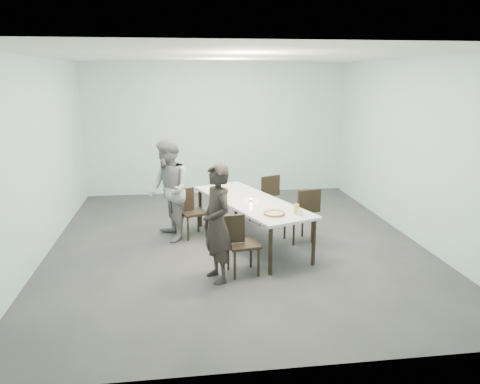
{
  "coord_description": "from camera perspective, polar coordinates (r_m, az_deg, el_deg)",
  "views": [
    {
      "loc": [
        -0.93,
        -7.32,
        2.72
      ],
      "look_at": [
        0.0,
        -0.52,
        1.0
      ],
      "focal_mm": 35.0,
      "sensor_mm": 36.0,
      "label": 1
    }
  ],
  "objects": [
    {
      "name": "menu",
      "position": [
        8.35,
        -2.92,
        0.41
      ],
      "size": [
        0.36,
        0.31,
        0.01
      ],
      "primitive_type": "cube",
      "rotation": [
        0.0,
        0.0,
        0.36
      ],
      "color": "silver",
      "rests_on": "table"
    },
    {
      "name": "chair_near_left",
      "position": [
        6.5,
        -0.3,
        -5.89
      ],
      "size": [
        0.64,
        0.48,
        0.87
      ],
      "rotation": [
        0.0,
        0.0,
        0.16
      ],
      "color": "black",
      "rests_on": "ground"
    },
    {
      "name": "diner_near",
      "position": [
        6.24,
        -2.82,
        -3.85
      ],
      "size": [
        0.56,
        0.68,
        1.61
      ],
      "primitive_type": "imported",
      "rotation": [
        0.0,
        0.0,
        -1.22
      ],
      "color": "black",
      "rests_on": "ground"
    },
    {
      "name": "table",
      "position": [
        7.61,
        1.3,
        -1.4
      ],
      "size": [
        1.75,
        2.75,
        0.75
      ],
      "rotation": [
        0.0,
        0.0,
        0.36
      ],
      "color": "white",
      "rests_on": "ground"
    },
    {
      "name": "beer_glass",
      "position": [
        6.85,
        6.91,
        -2.1
      ],
      "size": [
        0.08,
        0.08,
        0.15
      ],
      "primitive_type": "cylinder",
      "color": "gold",
      "rests_on": "table"
    },
    {
      "name": "pizza",
      "position": [
        6.79,
        4.21,
        -2.68
      ],
      "size": [
        0.34,
        0.34,
        0.04
      ],
      "color": "white",
      "rests_on": "table"
    },
    {
      "name": "side_plate",
      "position": [
        7.16,
        4.21,
        -1.92
      ],
      "size": [
        0.18,
        0.18,
        0.01
      ],
      "primitive_type": "cylinder",
      "color": "white",
      "rests_on": "table"
    },
    {
      "name": "room_shell",
      "position": [
        7.42,
        -0.55,
        8.69
      ],
      "size": [
        6.02,
        7.02,
        3.01
      ],
      "color": "#AAD6D4",
      "rests_on": "ground"
    },
    {
      "name": "chair_far_left",
      "position": [
        8.02,
        -6.3,
        -2.08
      ],
      "size": [
        0.65,
        0.54,
        0.87
      ],
      "rotation": [
        0.0,
        0.0,
        0.37
      ],
      "color": "black",
      "rests_on": "ground"
    },
    {
      "name": "chair_far_right",
      "position": [
        8.88,
        3.16,
        -0.43
      ],
      "size": [
        0.65,
        0.56,
        0.87
      ],
      "rotation": [
        0.0,
        0.0,
        3.59
      ],
      "color": "black",
      "rests_on": "ground"
    },
    {
      "name": "tealight",
      "position": [
        7.5,
        1.36,
        -1.01
      ],
      "size": [
        0.06,
        0.06,
        0.05
      ],
      "color": "silver",
      "rests_on": "table"
    },
    {
      "name": "amber_tumbler",
      "position": [
        8.08,
        -1.66,
        0.24
      ],
      "size": [
        0.07,
        0.07,
        0.08
      ],
      "primitive_type": "cylinder",
      "color": "gold",
      "rests_on": "table"
    },
    {
      "name": "ground",
      "position": [
        7.87,
        -0.52,
        -6.16
      ],
      "size": [
        7.0,
        7.0,
        0.0
      ],
      "primitive_type": "plane",
      "color": "#333335",
      "rests_on": "ground"
    },
    {
      "name": "water_tumbler",
      "position": [
        6.82,
        7.3,
        -2.47
      ],
      "size": [
        0.08,
        0.08,
        0.09
      ],
      "primitive_type": "cylinder",
      "color": "silver",
      "rests_on": "table"
    },
    {
      "name": "diner_far",
      "position": [
        7.87,
        -8.72,
        0.2
      ],
      "size": [
        0.85,
        0.98,
        1.72
      ],
      "primitive_type": "imported",
      "rotation": [
        0.0,
        0.0,
        -1.3
      ],
      "color": "gray",
      "rests_on": "ground"
    },
    {
      "name": "chair_near_right",
      "position": [
        7.89,
        7.69,
        -2.4
      ],
      "size": [
        0.65,
        0.5,
        0.87
      ],
      "rotation": [
        0.0,
        0.0,
        3.36
      ],
      "color": "black",
      "rests_on": "ground"
    }
  ]
}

